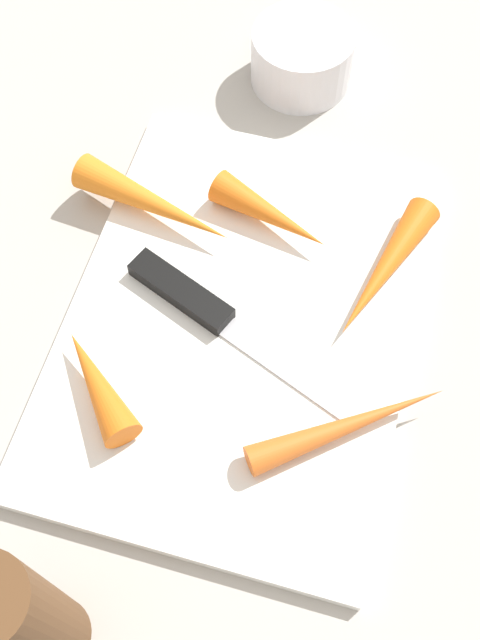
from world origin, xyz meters
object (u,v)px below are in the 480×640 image
object	(u,v)px
carrot_long	(153,204)
small_bowl	(302,57)
knife	(194,301)
carrot_shortest	(97,383)
pepper_grinder	(24,620)
carrot_longest	(348,425)
cutting_board	(240,324)
carrot_medium	(385,269)
carrot_short	(274,215)

from	to	relation	value
carrot_long	small_bowl	bearing A→B (deg)	81.43
knife	carrot_long	distance (m)	0.09
small_bowl	carrot_shortest	bearing A→B (deg)	-10.84
small_bowl	carrot_long	bearing A→B (deg)	-22.13
knife	carrot_long	bearing A→B (deg)	150.36
carrot_long	pepper_grinder	world-z (taller)	pepper_grinder
carrot_longest	cutting_board	bearing A→B (deg)	109.76
carrot_longest	carrot_long	world-z (taller)	carrot_long
carrot_medium	pepper_grinder	size ratio (longest dim) A/B	0.82
cutting_board	carrot_medium	size ratio (longest dim) A/B	2.71
carrot_short	knife	bearing A→B (deg)	-95.38
cutting_board	pepper_grinder	bearing A→B (deg)	-12.67
cutting_board	small_bowl	distance (m)	0.27
carrot_short	carrot_shortest	distance (m)	0.19
cutting_board	carrot_longest	xyz separation A→B (m)	(0.07, 0.10, 0.02)
knife	carrot_medium	world-z (taller)	carrot_medium
carrot_medium	carrot_long	world-z (taller)	carrot_long
cutting_board	carrot_long	distance (m)	0.12
carrot_long	small_bowl	xyz separation A→B (m)	(-0.19, 0.08, -0.00)
cutting_board	small_bowl	world-z (taller)	small_bowl
carrot_longest	pepper_grinder	bearing A→B (deg)	-166.13
cutting_board	carrot_shortest	distance (m)	0.12
knife	pepper_grinder	xyz separation A→B (m)	(0.25, -0.02, 0.06)
carrot_long	small_bowl	distance (m)	0.21
knife	carrot_shortest	xyz separation A→B (m)	(0.09, -0.05, 0.01)
cutting_board	knife	xyz separation A→B (m)	(-0.00, -0.04, 0.01)
small_bowl	pepper_grinder	bearing A→B (deg)	-4.42
cutting_board	small_bowl	bearing A→B (deg)	-176.66
cutting_board	carrot_long	size ratio (longest dim) A/B	2.60
carrot_longest	carrot_long	size ratio (longest dim) A/B	1.08
carrot_medium	pepper_grinder	xyz separation A→B (m)	(0.31, -0.15, 0.06)
carrot_medium	carrot_longest	bearing A→B (deg)	17.39
cutting_board	carrot_longest	distance (m)	0.12
cutting_board	carrot_long	xyz separation A→B (m)	(-0.08, -0.09, 0.02)
carrot_medium	carrot_longest	size ratio (longest dim) A/B	0.89
carrot_shortest	small_bowl	xyz separation A→B (m)	(-0.35, 0.07, -0.00)
cutting_board	knife	size ratio (longest dim) A/B	1.87
carrot_short	carrot_long	distance (m)	0.10
carrot_longest	carrot_long	xyz separation A→B (m)	(-0.14, -0.19, 0.00)
cutting_board	carrot_shortest	bearing A→B (deg)	-44.70
carrot_short	small_bowl	xyz separation A→B (m)	(-0.18, -0.02, 0.00)
knife	pepper_grinder	distance (m)	0.26
carrot_medium	carrot_long	xyz separation A→B (m)	(-0.01, -0.19, 0.00)
cutting_board	carrot_medium	xyz separation A→B (m)	(-0.07, 0.10, 0.02)
cutting_board	carrot_long	bearing A→B (deg)	-129.13
carrot_shortest	carrot_long	bearing A→B (deg)	-40.92
carrot_short	pepper_grinder	xyz separation A→B (m)	(0.34, -0.06, 0.05)
knife	carrot_short	world-z (taller)	carrot_short
carrot_medium	cutting_board	bearing A→B (deg)	-38.11
knife	carrot_medium	bearing A→B (deg)	47.34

